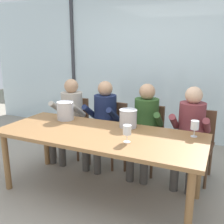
{
  "coord_description": "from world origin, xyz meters",
  "views": [
    {
      "loc": [
        1.22,
        -2.33,
        1.66
      ],
      "look_at": [
        0.0,
        0.35,
        0.9
      ],
      "focal_mm": 40.57,
      "sensor_mm": 36.0,
      "label": 1
    }
  ],
  "objects_px": {
    "dining_table": "(99,139)",
    "person_olive_shirt": "(145,123)",
    "person_navy_polo": "(103,118)",
    "person_beige_jumper": "(69,114)",
    "ice_bucket_secondary": "(65,110)",
    "chair_left_of_center": "(111,128)",
    "chair_center": "(146,132)",
    "chair_right_of_center": "(196,139)",
    "person_maroon_top": "(190,129)",
    "chair_near_curtain": "(74,122)",
    "ice_bucket_primary": "(128,118)",
    "wine_glass_by_left_taster": "(195,126)",
    "wine_glass_near_bucket": "(127,131)"
  },
  "relations": [
    {
      "from": "person_navy_polo",
      "to": "wine_glass_near_bucket",
      "type": "relative_size",
      "value": 6.88
    },
    {
      "from": "chair_center",
      "to": "person_navy_polo",
      "type": "relative_size",
      "value": 0.73
    },
    {
      "from": "person_beige_jumper",
      "to": "person_maroon_top",
      "type": "relative_size",
      "value": 1.0
    },
    {
      "from": "person_olive_shirt",
      "to": "wine_glass_near_bucket",
      "type": "relative_size",
      "value": 6.88
    },
    {
      "from": "chair_near_curtain",
      "to": "person_beige_jumper",
      "type": "distance_m",
      "value": 0.23
    },
    {
      "from": "ice_bucket_secondary",
      "to": "person_maroon_top",
      "type": "bearing_deg",
      "value": 16.99
    },
    {
      "from": "person_navy_polo",
      "to": "person_maroon_top",
      "type": "bearing_deg",
      "value": 2.87
    },
    {
      "from": "ice_bucket_secondary",
      "to": "dining_table",
      "type": "bearing_deg",
      "value": -23.94
    },
    {
      "from": "ice_bucket_primary",
      "to": "ice_bucket_secondary",
      "type": "bearing_deg",
      "value": -177.18
    },
    {
      "from": "chair_right_of_center",
      "to": "person_beige_jumper",
      "type": "bearing_deg",
      "value": -170.9
    },
    {
      "from": "dining_table",
      "to": "person_beige_jumper",
      "type": "relative_size",
      "value": 1.91
    },
    {
      "from": "person_maroon_top",
      "to": "person_olive_shirt",
      "type": "bearing_deg",
      "value": -178.2
    },
    {
      "from": "chair_left_of_center",
      "to": "chair_center",
      "type": "distance_m",
      "value": 0.53
    },
    {
      "from": "person_maroon_top",
      "to": "ice_bucket_primary",
      "type": "bearing_deg",
      "value": -145.7
    },
    {
      "from": "wine_glass_by_left_taster",
      "to": "wine_glass_near_bucket",
      "type": "distance_m",
      "value": 0.73
    },
    {
      "from": "dining_table",
      "to": "person_olive_shirt",
      "type": "bearing_deg",
      "value": 67.98
    },
    {
      "from": "chair_left_of_center",
      "to": "chair_near_curtain",
      "type": "bearing_deg",
      "value": -177.02
    },
    {
      "from": "chair_right_of_center",
      "to": "ice_bucket_primary",
      "type": "xyz_separation_m",
      "value": [
        -0.72,
        -0.58,
        0.34
      ]
    },
    {
      "from": "chair_right_of_center",
      "to": "person_navy_polo",
      "type": "bearing_deg",
      "value": -168.61
    },
    {
      "from": "chair_near_curtain",
      "to": "ice_bucket_primary",
      "type": "height_order",
      "value": "ice_bucket_primary"
    },
    {
      "from": "ice_bucket_secondary",
      "to": "wine_glass_near_bucket",
      "type": "xyz_separation_m",
      "value": [
        1.01,
        -0.41,
        -0.0
      ]
    },
    {
      "from": "chair_near_curtain",
      "to": "chair_center",
      "type": "height_order",
      "value": "same"
    },
    {
      "from": "wine_glass_near_bucket",
      "to": "person_maroon_top",
      "type": "bearing_deg",
      "value": 60.59
    },
    {
      "from": "chair_left_of_center",
      "to": "chair_center",
      "type": "relative_size",
      "value": 1.0
    },
    {
      "from": "chair_center",
      "to": "chair_near_curtain",
      "type": "bearing_deg",
      "value": -175.54
    },
    {
      "from": "chair_left_of_center",
      "to": "ice_bucket_secondary",
      "type": "relative_size",
      "value": 3.74
    },
    {
      "from": "chair_center",
      "to": "chair_right_of_center",
      "type": "xyz_separation_m",
      "value": [
        0.66,
        0.01,
        0.0
      ]
    },
    {
      "from": "person_olive_shirt",
      "to": "person_maroon_top",
      "type": "relative_size",
      "value": 1.0
    },
    {
      "from": "chair_right_of_center",
      "to": "person_olive_shirt",
      "type": "bearing_deg",
      "value": -161.68
    },
    {
      "from": "chair_left_of_center",
      "to": "person_olive_shirt",
      "type": "xyz_separation_m",
      "value": [
        0.55,
        -0.12,
        0.17
      ]
    },
    {
      "from": "chair_right_of_center",
      "to": "ice_bucket_secondary",
      "type": "xyz_separation_m",
      "value": [
        -1.56,
        -0.62,
        0.35
      ]
    },
    {
      "from": "dining_table",
      "to": "chair_near_curtain",
      "type": "bearing_deg",
      "value": 135.63
    },
    {
      "from": "chair_near_curtain",
      "to": "person_maroon_top",
      "type": "distance_m",
      "value": 1.79
    },
    {
      "from": "wine_glass_by_left_taster",
      "to": "person_maroon_top",
      "type": "bearing_deg",
      "value": 101.86
    },
    {
      "from": "person_navy_polo",
      "to": "ice_bucket_primary",
      "type": "distance_m",
      "value": 0.7
    },
    {
      "from": "chair_right_of_center",
      "to": "ice_bucket_secondary",
      "type": "distance_m",
      "value": 1.72
    },
    {
      "from": "chair_near_curtain",
      "to": "person_olive_shirt",
      "type": "xyz_separation_m",
      "value": [
        1.2,
        -0.15,
        0.17
      ]
    },
    {
      "from": "ice_bucket_primary",
      "to": "person_maroon_top",
      "type": "bearing_deg",
      "value": 32.49
    },
    {
      "from": "chair_left_of_center",
      "to": "chair_right_of_center",
      "type": "distance_m",
      "value": 1.19
    },
    {
      "from": "chair_right_of_center",
      "to": "person_maroon_top",
      "type": "relative_size",
      "value": 0.73
    },
    {
      "from": "chair_near_curtain",
      "to": "ice_bucket_secondary",
      "type": "bearing_deg",
      "value": -72.33
    },
    {
      "from": "chair_near_curtain",
      "to": "wine_glass_by_left_taster",
      "type": "relative_size",
      "value": 5.04
    },
    {
      "from": "chair_left_of_center",
      "to": "chair_center",
      "type": "bearing_deg",
      "value": 9.02
    },
    {
      "from": "chair_right_of_center",
      "to": "chair_left_of_center",
      "type": "bearing_deg",
      "value": -173.84
    },
    {
      "from": "dining_table",
      "to": "chair_left_of_center",
      "type": "xyz_separation_m",
      "value": [
        -0.25,
        0.85,
        -0.16
      ]
    },
    {
      "from": "person_maroon_top",
      "to": "ice_bucket_secondary",
      "type": "distance_m",
      "value": 1.58
    },
    {
      "from": "person_beige_jumper",
      "to": "ice_bucket_secondary",
      "type": "relative_size",
      "value": 5.1
    },
    {
      "from": "chair_left_of_center",
      "to": "chair_right_of_center",
      "type": "bearing_deg",
      "value": 7.83
    },
    {
      "from": "person_olive_shirt",
      "to": "dining_table",
      "type": "bearing_deg",
      "value": -114.61
    },
    {
      "from": "dining_table",
      "to": "person_navy_polo",
      "type": "height_order",
      "value": "person_navy_polo"
    }
  ]
}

